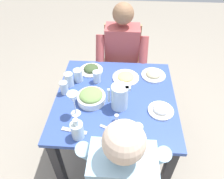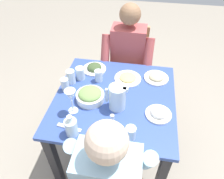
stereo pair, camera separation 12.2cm
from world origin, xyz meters
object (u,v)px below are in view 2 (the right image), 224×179
diner_near (127,62)px  water_glass_far_left (71,77)px  dining_table (115,107)px  plate_dolmas (94,68)px  water_glass_near_left (65,85)px  water_glass_by_pitcher (131,133)px  plate_beans (156,77)px  plate_yoghurt (159,113)px  water_glass_far_right (80,73)px  chair_near (128,62)px  water_glass_center (99,76)px  salad_bowl (90,95)px  water_pitcher (117,97)px  plate_fries (128,78)px  wine_glass (71,97)px  salt_shaker (112,118)px  diner_far (111,171)px  oil_carafe (71,128)px

diner_near → water_glass_far_left: 0.61m
dining_table → plate_dolmas: (0.23, -0.31, 0.13)m
water_glass_near_left → water_glass_by_pitcher: water_glass_near_left is taller
plate_beans → plate_yoghurt: bearing=93.0°
water_glass_far_right → water_glass_by_pitcher: bearing=132.0°
chair_near → water_glass_near_left: size_ratio=8.29×
water_glass_center → salad_bowl: bearing=86.6°
water_pitcher → salad_bowl: bearing=-10.8°
dining_table → plate_dolmas: plate_dolmas is taller
salad_bowl → plate_fries: salad_bowl is taller
diner_near → plate_beans: bearing=135.1°
water_glass_near_left → water_glass_by_pitcher: bearing=146.3°
dining_table → plate_fries: size_ratio=4.11×
water_glass_by_pitcher → wine_glass: bearing=-20.6°
plate_yoghurt → salt_shaker: bearing=18.4°
dining_table → plate_yoghurt: 0.38m
dining_table → water_glass_far_left: (0.37, -0.11, 0.17)m
chair_near → plate_beans: 0.60m
dining_table → plate_fries: 0.27m
dining_table → salt_shaker: bearing=95.0°
dining_table → water_glass_center: (0.16, -0.17, 0.16)m
salad_bowl → wine_glass: bearing=55.1°
plate_fries → plate_dolmas: bearing=-15.1°
salad_bowl → water_glass_by_pitcher: 0.44m
diner_far → plate_dolmas: bearing=-71.0°
diner_far → plate_yoghurt: bearing=-121.2°
plate_yoghurt → oil_carafe: 0.60m
water_glass_far_right → salad_bowl: bearing=121.2°
plate_yoghurt → oil_carafe: bearing=24.5°
plate_beans → water_glass_far_right: size_ratio=1.91×
dining_table → water_glass_center: 0.29m
plate_beans → water_glass_far_right: bearing=9.3°
water_glass_far_right → water_glass_far_left: water_glass_far_left is taller
plate_yoghurt → wine_glass: (0.60, 0.06, 0.12)m
water_glass_near_left → salt_shaker: bearing=149.2°
diner_far → wine_glass: (0.34, -0.37, 0.20)m
plate_yoghurt → water_glass_far_left: water_glass_far_left is taller
diner_near → plate_fries: size_ratio=5.32×
dining_table → chair_near: chair_near is taller
plate_yoghurt → plate_beans: 0.40m
diner_far → plate_dolmas: size_ratio=5.80×
water_pitcher → water_glass_far_right: (0.35, -0.27, -0.04)m
plate_fries → water_glass_near_left: (0.47, 0.21, 0.04)m
salad_bowl → plate_beans: 0.59m
water_glass_far_left → salt_shaker: (-0.39, 0.34, -0.03)m
diner_far → plate_fries: diner_far is taller
diner_near → plate_beans: diner_near is taller
salad_bowl → wine_glass: (0.09, 0.13, 0.10)m
salad_bowl → water_glass_center: size_ratio=2.12×
plate_fries → water_glass_center: (0.24, 0.05, 0.04)m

